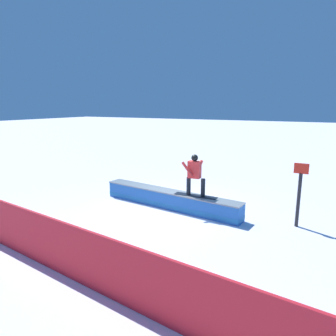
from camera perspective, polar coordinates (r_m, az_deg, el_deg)
ground_plane at (r=10.76m, az=0.23°, el=-7.43°), size 120.00×120.00×0.00m
grind_box at (r=10.68m, az=0.23°, el=-6.03°), size 5.37×1.17×0.61m
snowboarder at (r=9.86m, az=5.06°, el=-1.10°), size 1.45×0.45×1.38m
safety_fence at (r=6.96m, az=-19.58°, el=-13.94°), size 10.92×1.29×1.21m
trail_marker at (r=9.64m, az=23.47°, el=-4.37°), size 0.40×0.10×1.91m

